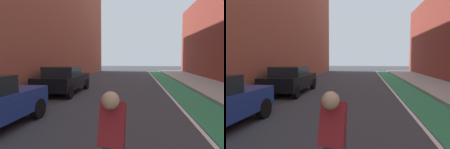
% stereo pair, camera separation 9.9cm
% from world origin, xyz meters
% --- Properties ---
extents(ground_plane, '(84.15, 84.15, 0.00)m').
position_xyz_m(ground_plane, '(0.00, 15.12, 0.00)').
color(ground_plane, '#38383D').
extents(bike_lane_paint, '(1.60, 38.25, 0.00)m').
position_xyz_m(bike_lane_paint, '(3.53, 17.12, 0.00)').
color(bike_lane_paint, '#2D8451').
rests_on(bike_lane_paint, ground).
extents(lane_divider_stripe, '(0.12, 38.25, 0.00)m').
position_xyz_m(lane_divider_stripe, '(2.63, 17.12, 0.00)').
color(lane_divider_stripe, white).
rests_on(lane_divider_stripe, ground).
extents(parked_sedan_black, '(2.01, 4.25, 1.53)m').
position_xyz_m(parked_sedan_black, '(-3.28, 16.61, 0.79)').
color(parked_sedan_black, black).
rests_on(parked_sedan_black, ground).
extents(cyclist_mid, '(0.48, 1.68, 1.60)m').
position_xyz_m(cyclist_mid, '(0.54, 8.37, 0.81)').
color(cyclist_mid, black).
rests_on(cyclist_mid, ground).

